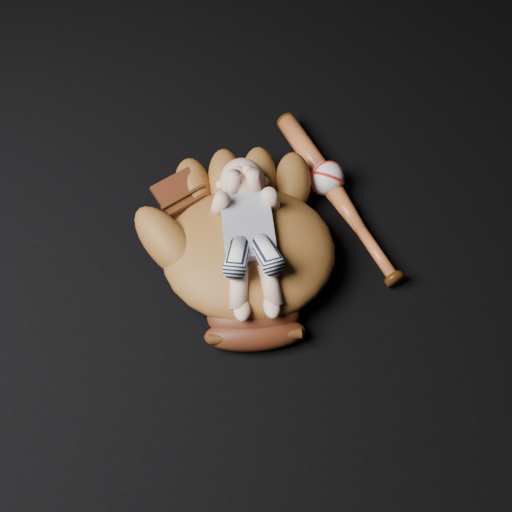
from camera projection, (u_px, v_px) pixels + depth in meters
name	position (u px, v px, depth m)	size (l,w,h in m)	color
baseball_glove	(249.00, 247.00, 1.27)	(0.43, 0.49, 0.15)	brown
newborn_baby	(249.00, 236.00, 1.22)	(0.16, 0.35, 0.14)	#D9A58C
baseball_bat	(337.00, 195.00, 1.41)	(0.05, 0.50, 0.05)	#B55023
baseball	(327.00, 178.00, 1.42)	(0.08, 0.08, 0.08)	silver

